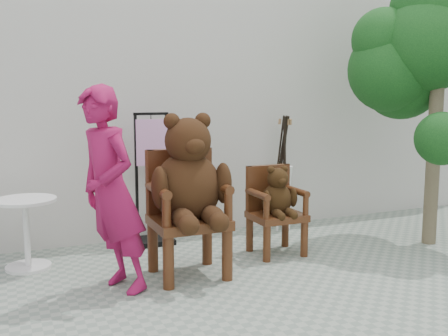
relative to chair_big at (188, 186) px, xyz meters
The scene contains 9 objects.
ground_plane 1.58m from the chair_big, 62.58° to the right, with size 60.00×60.00×0.00m, color gray.
back_wall 2.12m from the chair_big, 72.49° to the left, with size 9.00×1.00×3.00m, color silver.
chair_big is the anchor object (origin of this frame).
chair_small 1.18m from the chair_big, 15.33° to the left, with size 0.54×0.52×0.96m.
person 0.76m from the chair_big, 167.72° to the right, with size 0.65×0.43×1.79m, color #951246.
cafe_table 1.68m from the chair_big, 149.67° to the left, with size 0.60×0.60×0.70m.
display_stand 1.21m from the chair_big, 91.13° to the left, with size 0.45×0.35×1.51m.
stool_bucket 2.04m from the chair_big, 35.43° to the left, with size 0.32×0.32×1.45m.
tree 3.29m from the chair_big, ahead, with size 1.72×1.79×3.22m.
Camera 1 is at (-2.20, -3.39, 1.72)m, focal length 42.00 mm.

